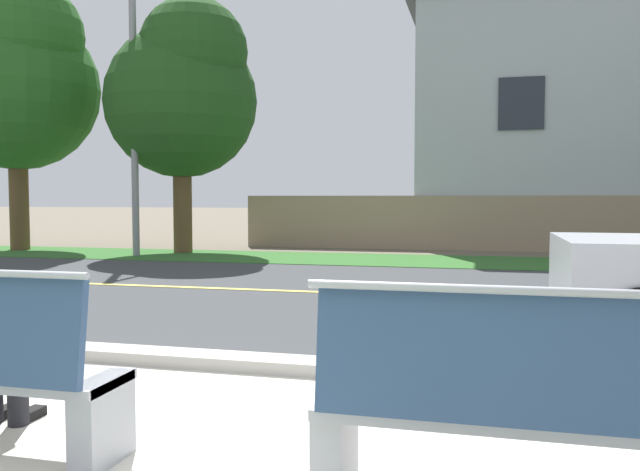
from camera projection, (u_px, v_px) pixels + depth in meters
name	position (u px, v px, depth m)	size (l,w,h in m)	color
ground_plane	(402.00, 282.00, 10.44)	(140.00, 140.00, 0.00)	#665B4C
curb_edge	(313.00, 367.00, 4.97)	(44.00, 0.30, 0.11)	#ADA89E
street_asphalt	(389.00, 295.00, 8.99)	(52.00, 8.00, 0.01)	#383A3D
road_centre_line	(389.00, 295.00, 8.99)	(48.00, 0.14, 0.01)	#E0CC4C
far_verge_grass	(421.00, 261.00, 13.82)	(48.00, 2.80, 0.02)	#2D6026
bench_right	(532.00, 415.00, 2.68)	(1.84, 0.48, 1.01)	#9EA0A8
streetlamp	(138.00, 80.00, 14.96)	(0.24, 2.10, 7.08)	gray
shade_tree_far_left	(18.00, 76.00, 16.32)	(4.10, 4.10, 6.77)	brown
shade_tree_left	(184.00, 90.00, 15.61)	(3.67, 3.67, 6.05)	brown
garden_wall	(492.00, 223.00, 16.46)	(13.00, 0.36, 1.40)	gray
house_across_street	(593.00, 116.00, 18.71)	(10.33, 6.91, 7.30)	#A3ADB2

